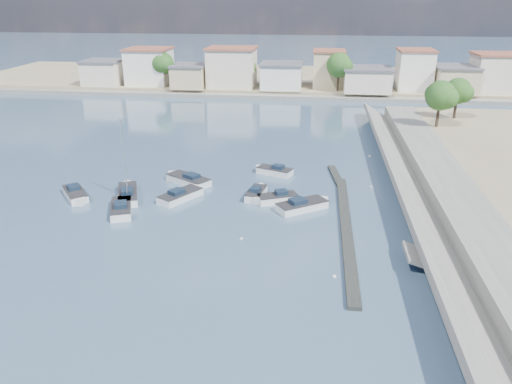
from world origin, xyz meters
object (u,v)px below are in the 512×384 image
motorboat_a (121,208)px  motorboat_d (275,199)px  motorboat_f (273,171)px  motorboat_h (304,206)px  motorboat_e (182,195)px  motorboat_c (187,180)px  motorboat_b (257,193)px  motorboat_g (76,195)px  sailboat (128,193)px

motorboat_a → motorboat_d: size_ratio=1.19×
motorboat_f → motorboat_d: bearing=-83.3°
motorboat_f → motorboat_h: (4.13, -10.20, 0.00)m
motorboat_f → motorboat_h: size_ratio=0.87×
motorboat_e → motorboat_h: size_ratio=0.97×
motorboat_c → motorboat_d: (10.80, -4.56, -0.00)m
motorboat_b → motorboat_e: same height
motorboat_e → motorboat_c: bearing=98.6°
motorboat_b → motorboat_c: (-8.64, 3.17, 0.00)m
motorboat_b → motorboat_h: bearing=-28.1°
motorboat_a → motorboat_h: size_ratio=1.01×
motorboat_e → motorboat_f: same height
motorboat_c → motorboat_b: bearing=-20.2°
motorboat_e → motorboat_f: bearing=45.0°
motorboat_g → sailboat: (5.45, 1.10, 0.04)m
sailboat → motorboat_b: bearing=7.5°
motorboat_d → motorboat_g: size_ratio=0.97×
motorboat_a → motorboat_e: (5.31, 4.01, -0.00)m
motorboat_h → sailboat: bearing=177.1°
motorboat_a → motorboat_f: same height
motorboat_d → motorboat_a: bearing=-164.5°
motorboat_a → motorboat_g: (-6.18, 2.71, 0.00)m
motorboat_a → motorboat_g: 6.75m
motorboat_c → motorboat_h: size_ratio=1.05×
motorboat_h → motorboat_e: bearing=174.9°
motorboat_c → motorboat_f: same height
motorboat_g → motorboat_b: bearing=8.6°
motorboat_b → motorboat_f: same height
motorboat_h → motorboat_g: bearing=-179.7°
motorboat_b → sailboat: 14.06m
motorboat_b → motorboat_f: 7.47m
motorboat_c → motorboat_f: size_ratio=1.20×
motorboat_b → motorboat_a: bearing=-156.8°
motorboat_d → sailboat: size_ratio=0.52×
motorboat_c → motorboat_e: (0.73, -4.82, -0.00)m
motorboat_b → motorboat_g: size_ratio=0.92×
motorboat_g → motorboat_h: same height
motorboat_d → motorboat_f: same height
motorboat_f → motorboat_e: bearing=-135.0°
motorboat_f → motorboat_g: same height
motorboat_a → motorboat_b: bearing=23.2°
motorboat_b → motorboat_e: 8.08m
motorboat_a → motorboat_c: size_ratio=0.96×
motorboat_a → sailboat: bearing=100.8°
motorboat_a → motorboat_d: bearing=15.5°
motorboat_e → motorboat_h: (13.18, -1.17, 0.00)m
motorboat_c → motorboat_g: same height
motorboat_e → motorboat_g: 11.56m
motorboat_b → sailboat: bearing=-172.5°
motorboat_e → motorboat_f: size_ratio=1.10×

